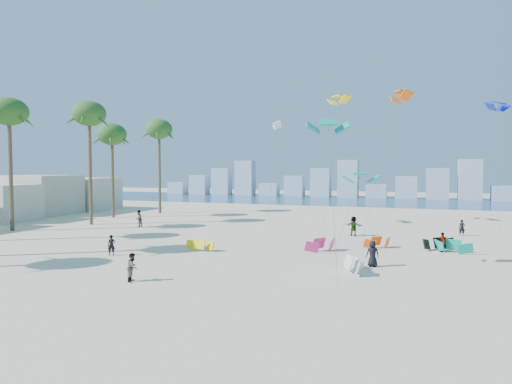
% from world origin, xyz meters
% --- Properties ---
extents(ground, '(220.00, 220.00, 0.00)m').
position_xyz_m(ground, '(0.00, 0.00, 0.00)').
color(ground, beige).
rests_on(ground, ground).
extents(ocean, '(220.00, 220.00, 0.00)m').
position_xyz_m(ocean, '(0.00, 72.00, 0.01)').
color(ocean, navy).
rests_on(ocean, ground).
extents(kitesurfer_near, '(0.67, 0.62, 1.54)m').
position_xyz_m(kitesurfer_near, '(-5.70, 8.60, 0.77)').
color(kitesurfer_near, black).
rests_on(kitesurfer_near, ground).
extents(kitesurfer_mid, '(0.82, 0.93, 1.62)m').
position_xyz_m(kitesurfer_mid, '(0.24, 2.82, 0.81)').
color(kitesurfer_mid, gray).
rests_on(kitesurfer_mid, ground).
extents(kitesurfers_far, '(35.58, 18.53, 1.88)m').
position_xyz_m(kitesurfers_far, '(8.95, 19.23, 0.88)').
color(kitesurfers_far, black).
rests_on(kitesurfers_far, ground).
extents(grounded_kites, '(21.65, 12.69, 0.95)m').
position_xyz_m(grounded_kites, '(11.92, 15.67, 0.45)').
color(grounded_kites, yellow).
rests_on(grounded_kites, ground).
extents(flying_kites, '(28.45, 29.86, 15.39)m').
position_xyz_m(flying_kites, '(14.18, 23.58, 11.26)').
color(flying_kites, '#0C9B89').
rests_on(flying_kites, ground).
extents(palm_row, '(8.32, 44.80, 15.50)m').
position_xyz_m(palm_row, '(-21.23, 16.12, 12.09)').
color(palm_row, brown).
rests_on(palm_row, ground).
extents(distant_skyline, '(85.00, 3.00, 8.40)m').
position_xyz_m(distant_skyline, '(-1.19, 82.00, 3.09)').
color(distant_skyline, '#9EADBF').
rests_on(distant_skyline, ground).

